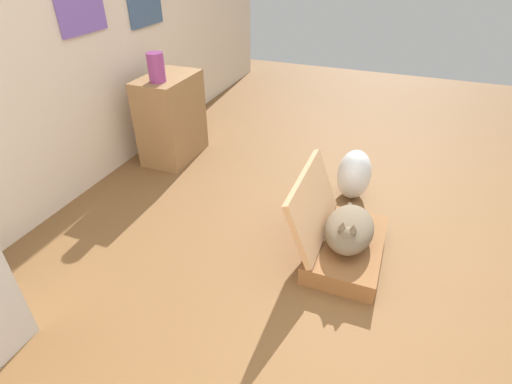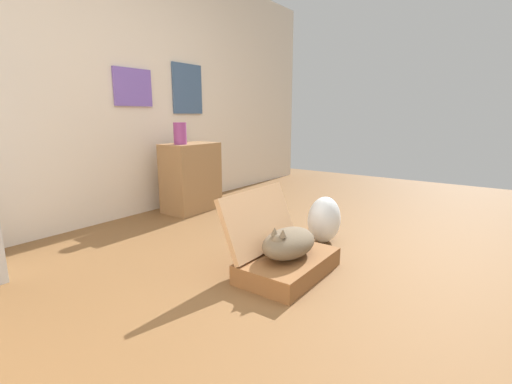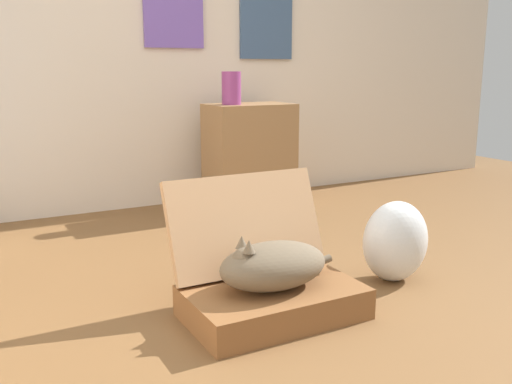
{
  "view_description": "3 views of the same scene",
  "coord_description": "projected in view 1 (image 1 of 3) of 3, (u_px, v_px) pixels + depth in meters",
  "views": [
    {
      "loc": [
        -2.1,
        0.06,
        1.64
      ],
      "look_at": [
        -0.32,
        0.75,
        0.39
      ],
      "focal_mm": 27.26,
      "sensor_mm": 36.0,
      "label": 1
    },
    {
      "loc": [
        -2.1,
        -0.9,
        1.0
      ],
      "look_at": [
        0.1,
        0.69,
        0.42
      ],
      "focal_mm": 25.25,
      "sensor_mm": 36.0,
      "label": 2
    },
    {
      "loc": [
        -1.28,
        -1.6,
        0.96
      ],
      "look_at": [
        -0.14,
        0.51,
        0.43
      ],
      "focal_mm": 39.97,
      "sensor_mm": 36.0,
      "label": 3
    }
  ],
  "objects": [
    {
      "name": "suitcase_base",
      "position": [
        346.0,
        248.0,
        2.36
      ],
      "size": [
        0.67,
        0.42,
        0.12
      ],
      "primitive_type": "cube",
      "color": "brown",
      "rests_on": "ground"
    },
    {
      "name": "plastic_bag_white",
      "position": [
        354.0,
        174.0,
        2.85
      ],
      "size": [
        0.32,
        0.24,
        0.37
      ],
      "primitive_type": "ellipsoid",
      "color": "silver",
      "rests_on": "ground"
    },
    {
      "name": "wall_back",
      "position": [
        55.0,
        1.0,
        2.49
      ],
      "size": [
        6.4,
        0.15,
        2.6
      ],
      "color": "beige",
      "rests_on": "ground"
    },
    {
      "name": "ground_plane",
      "position": [
        381.0,
        240.0,
        2.52
      ],
      "size": [
        7.68,
        7.68,
        0.0
      ],
      "primitive_type": "plane",
      "color": "brown",
      "rests_on": "ground"
    },
    {
      "name": "cat",
      "position": [
        349.0,
        229.0,
        2.27
      ],
      "size": [
        0.52,
        0.28,
        0.22
      ],
      "color": "brown",
      "rests_on": "suitcase_base"
    },
    {
      "name": "side_table",
      "position": [
        172.0,
        118.0,
        3.3
      ],
      "size": [
        0.58,
        0.36,
        0.71
      ],
      "primitive_type": "cube",
      "color": "olive",
      "rests_on": "ground"
    },
    {
      "name": "suitcase_lid",
      "position": [
        313.0,
        205.0,
        2.29
      ],
      "size": [
        0.67,
        0.19,
        0.4
      ],
      "primitive_type": "cube",
      "rotation": [
        1.19,
        0.0,
        0.0
      ],
      "color": "tan",
      "rests_on": "suitcase_base"
    },
    {
      "name": "vase_tall",
      "position": [
        156.0,
        67.0,
        2.93
      ],
      "size": [
        0.13,
        0.13,
        0.22
      ],
      "primitive_type": "cylinder",
      "color": "#8C387A",
      "rests_on": "side_table"
    }
  ]
}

